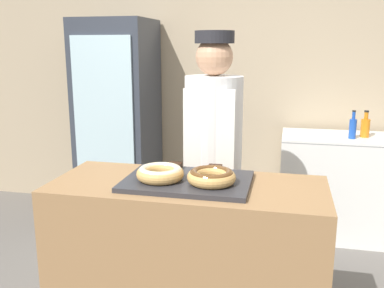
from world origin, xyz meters
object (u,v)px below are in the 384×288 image
Objects in this scene: baker_person at (213,162)px; bottle_blue at (353,128)px; brownie_back_right at (215,168)px; brownie_back_left at (175,166)px; beverage_fridge at (118,122)px; donut_light_glaze at (160,173)px; serving_tray at (188,181)px; bottle_orange at (365,127)px; donut_chocolate_glaze at (211,176)px; chest_freezer at (341,186)px.

bottle_blue is at bearing 48.09° from baker_person.
bottle_blue is at bearing 59.48° from brownie_back_right.
brownie_back_left is 1.00× the size of brownie_back_right.
beverage_fridge is at bearing 121.66° from brownie_back_left.
serving_tray is at bearing 18.76° from donut_light_glaze.
donut_light_glaze is at bearing -161.24° from serving_tray.
baker_person is 1.59m from bottle_orange.
donut_light_glaze is 0.65m from baker_person.
beverage_fridge reaches higher than bottle_blue.
beverage_fridge is (-1.11, 1.16, 0.02)m from baker_person.
brownie_back_left is at bearing 124.36° from serving_tray.
baker_person reaches higher than serving_tray.
donut_chocolate_glaze is at bearing -55.81° from beverage_fridge.
baker_person is (-0.10, 0.63, -0.11)m from donut_chocolate_glaze.
brownie_back_right reaches higher than chest_freezer.
bottle_orange is (0.99, 1.59, -0.03)m from brownie_back_right.
baker_person reaches higher than brownie_back_left.
baker_person is at bearing -132.83° from bottle_orange.
bottle_blue reaches higher than brownie_back_right.
serving_tray is 0.33× the size of beverage_fridge.
serving_tray is at bearing -118.49° from chest_freezer.
bottle_blue is (1.12, 1.71, -0.04)m from donut_light_glaze.
baker_person is at bearing -131.91° from bottle_blue.
brownie_back_right is at bearing -52.95° from beverage_fridge.
donut_light_glaze reaches higher than brownie_back_right.
bottle_blue is (0.04, -0.09, 0.53)m from chest_freezer.
beverage_fridge reaches higher than chest_freezer.
brownie_back_left is at bearing -58.34° from beverage_fridge.
brownie_back_right is 0.07× the size of chest_freezer.
brownie_back_right reaches higher than serving_tray.
baker_person reaches higher than donut_light_glaze.
brownie_back_right is (0.24, 0.20, -0.02)m from donut_light_glaze.
beverage_fridge reaches higher than donut_light_glaze.
donut_light_glaze is 0.14× the size of baker_person.
baker_person is at bearing 99.24° from donut_chocolate_glaze.
bottle_blue is (0.87, 1.71, -0.04)m from donut_chocolate_glaze.
bottle_orange is (1.21, 1.59, -0.03)m from brownie_back_left.
donut_chocolate_glaze is at bearing -84.76° from brownie_back_right.
chest_freezer is (0.92, 1.17, -0.47)m from baker_person.
brownie_back_left is (0.02, 0.20, -0.02)m from donut_light_glaze.
brownie_back_left is at bearing -127.44° from bottle_orange.
donut_light_glaze is 0.26m from donut_chocolate_glaze.
beverage_fridge is at bearing 124.19° from donut_chocolate_glaze.
serving_tray is at bearing -55.64° from brownie_back_left.
donut_chocolate_glaze is at bearing -80.76° from baker_person.
donut_chocolate_glaze reaches higher than serving_tray.
donut_chocolate_glaze reaches higher than brownie_back_right.
beverage_fridge is at bearing 133.76° from baker_person.
beverage_fridge reaches higher than baker_person.
bottle_blue reaches higher than chest_freezer.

